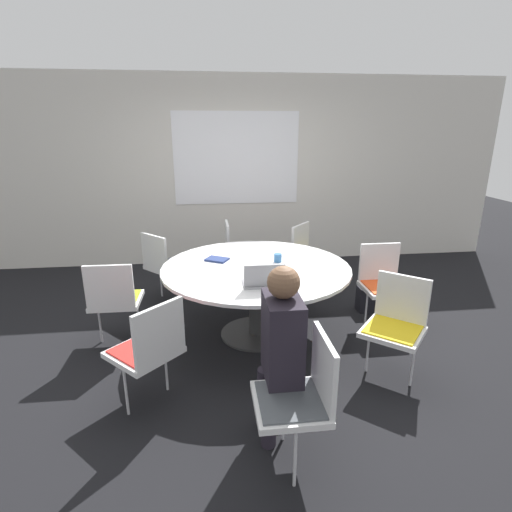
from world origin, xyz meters
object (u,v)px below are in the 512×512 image
chair_0 (301,392)px  chair_4 (238,249)px  chair_3 (309,253)px  chair_7 (149,346)px  laptop (264,280)px  coffee_cup (278,258)px  chair_1 (396,320)px  chair_2 (383,279)px  person_0 (281,342)px  handbag (373,298)px  spiral_notebook (217,259)px  chair_5 (164,262)px  chair_6 (114,296)px

chair_0 → chair_4: bearing=2.8°
chair_3 → chair_7: same height
laptop → coffee_cup: laptop is taller
chair_1 → chair_2: 0.93m
chair_4 → chair_0: bearing=2.5°
chair_1 → person_0: bearing=69.4°
chair_7 → coffee_cup: bearing=-0.8°
chair_1 → chair_0: bearing=80.9°
person_0 → handbag: bearing=-38.3°
person_0 → laptop: person_0 is taller
chair_3 → chair_4: bearing=-66.9°
handbag → spiral_notebook: bearing=-173.9°
chair_5 → laptop: laptop is taller
chair_1 → chair_6: size_ratio=1.00×
chair_6 → handbag: (2.69, 0.45, -0.36)m
chair_6 → handbag: 2.75m
chair_2 → handbag: chair_2 is taller
chair_1 → coffee_cup: (-0.81, 0.91, 0.26)m
chair_0 → chair_3: same height
chair_6 → chair_7: same height
laptop → chair_4: bearing=-87.7°
spiral_notebook → chair_3: bearing=36.0°
chair_3 → laptop: (-0.79, -1.56, 0.28)m
chair_0 → person_0: bearing=18.9°
person_0 → coffee_cup: size_ratio=14.65×
chair_1 → coffee_cup: bearing=-7.4°
chair_5 → chair_3: bearing=51.2°
chair_3 → coffee_cup: chair_3 is taller
chair_4 → handbag: chair_4 is taller
person_0 → laptop: 0.87m
laptop → chair_7: bearing=28.0°
chair_7 → chair_6: bearing=69.9°
chair_0 → chair_4: size_ratio=1.00×
person_0 → coffee_cup: 1.49m
chair_3 → handbag: bearing=82.0°
chair_5 → chair_7: 1.88m
chair_0 → laptop: 1.14m
spiral_notebook → handbag: 1.85m
chair_4 → chair_6: bearing=-42.8°
chair_1 → chair_6: 2.47m
chair_7 → laptop: 1.04m
chair_6 → chair_4: bearing=48.7°
chair_1 → handbag: chair_1 is taller
chair_5 → handbag: bearing=34.1°
chair_6 → coffee_cup: size_ratio=10.36×
chair_3 → chair_5: same height
chair_7 → person_0: 0.97m
chair_0 → spiral_notebook: bearing=13.2°
chair_6 → spiral_notebook: bearing=16.3°
chair_4 → person_0: size_ratio=0.71×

